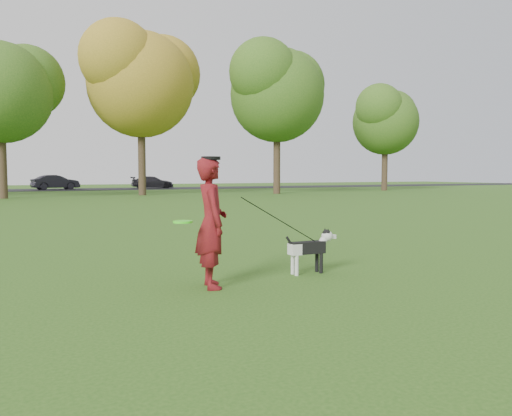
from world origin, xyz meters
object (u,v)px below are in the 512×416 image
dog (311,246)px  car_mid (56,182)px  car_right (153,182)px  man (211,223)px

dog → car_mid: bearing=91.8°
car_mid → car_right: car_mid is taller
car_mid → man: bearing=164.6°
man → car_mid: (0.30, 40.02, -0.16)m
man → car_mid: size_ratio=0.43×
man → car_mid: bearing=8.1°
dog → car_mid: (-1.28, 39.80, 0.26)m
dog → car_right: (7.06, 39.80, 0.19)m
dog → man: bearing=-171.7°
car_mid → car_right: (8.33, 0.00, -0.07)m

